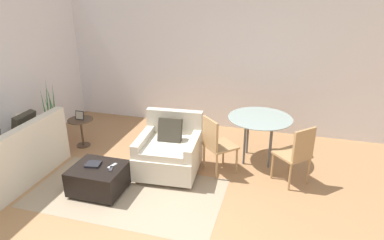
# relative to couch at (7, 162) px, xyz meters

# --- Properties ---
(wall_back) EXTENTS (12.00, 0.06, 2.75)m
(wall_back) POSITION_rel_couch_xyz_m (2.46, 2.90, 1.06)
(wall_back) COLOR white
(wall_back) RESTS_ON ground_plane
(area_rug) EXTENTS (2.64, 1.44, 0.01)m
(area_rug) POSITION_rel_couch_xyz_m (1.80, 0.18, -0.31)
(area_rug) COLOR gray
(area_rug) RESTS_ON ground_plane
(couch) EXTENTS (0.92, 1.78, 0.92)m
(couch) POSITION_rel_couch_xyz_m (0.00, 0.00, 0.00)
(couch) COLOR beige
(couch) RESTS_ON ground_plane
(armchair) EXTENTS (0.95, 0.98, 0.88)m
(armchair) POSITION_rel_couch_xyz_m (2.17, 0.90, 0.03)
(armchair) COLOR beige
(armchair) RESTS_ON ground_plane
(ottoman) EXTENTS (0.70, 0.61, 0.39)m
(ottoman) POSITION_rel_couch_xyz_m (1.41, 0.11, -0.10)
(ottoman) COLOR black
(ottoman) RESTS_ON ground_plane
(book_stack) EXTENTS (0.22, 0.21, 0.03)m
(book_stack) POSITION_rel_couch_xyz_m (1.33, 0.14, 0.09)
(book_stack) COLOR black
(book_stack) RESTS_ON ottoman
(tv_remote_primary) EXTENTS (0.08, 0.14, 0.01)m
(tv_remote_primary) POSITION_rel_couch_xyz_m (1.62, 0.12, 0.08)
(tv_remote_primary) COLOR #333338
(tv_remote_primary) RESTS_ON ottoman
(tv_remote_secondary) EXTENTS (0.09, 0.16, 0.01)m
(tv_remote_secondary) POSITION_rel_couch_xyz_m (1.60, 0.19, 0.08)
(tv_remote_secondary) COLOR #B7B7BC
(tv_remote_secondary) RESTS_ON ottoman
(potted_plant) EXTENTS (0.39, 0.39, 1.18)m
(potted_plant) POSITION_rel_couch_xyz_m (-0.18, 1.29, -0.08)
(potted_plant) COLOR maroon
(potted_plant) RESTS_ON ground_plane
(side_table) EXTENTS (0.43, 0.43, 0.51)m
(side_table) POSITION_rel_couch_xyz_m (0.39, 1.31, 0.05)
(side_table) COLOR #4C3828
(side_table) RESTS_ON ground_plane
(picture_frame) EXTENTS (0.16, 0.06, 0.15)m
(picture_frame) POSITION_rel_couch_xyz_m (0.39, 1.31, 0.27)
(picture_frame) COLOR black
(picture_frame) RESTS_ON side_table
(dining_table) EXTENTS (1.01, 1.01, 0.75)m
(dining_table) POSITION_rel_couch_xyz_m (3.44, 1.64, 0.34)
(dining_table) COLOR #8C9E99
(dining_table) RESTS_ON ground_plane
(dining_chair_near_left) EXTENTS (0.59, 0.59, 0.90)m
(dining_chair_near_left) POSITION_rel_couch_xyz_m (2.86, 1.05, 0.21)
(dining_chair_near_left) COLOR tan
(dining_chair_near_left) RESTS_ON ground_plane
(dining_chair_near_right) EXTENTS (0.59, 0.59, 0.90)m
(dining_chair_near_right) POSITION_rel_couch_xyz_m (4.02, 1.05, 0.21)
(dining_chair_near_right) COLOR tan
(dining_chair_near_right) RESTS_ON ground_plane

